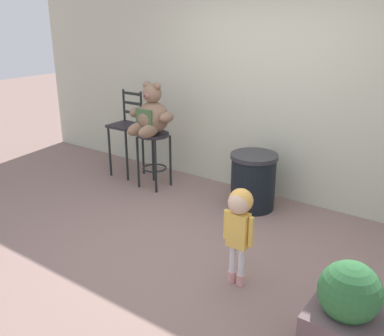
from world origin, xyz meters
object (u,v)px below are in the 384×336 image
bar_stool_with_teddy (154,148)px  teddy_bear (151,116)px  trash_bin (253,181)px  bar_chair_empty (127,129)px  child_walking (239,217)px  planter_with_shrub (346,317)px

bar_stool_with_teddy → teddy_bear: (0.00, -0.03, 0.44)m
trash_bin → bar_chair_empty: bearing=-179.2°
bar_stool_with_teddy → bar_chair_empty: bearing=167.2°
bar_chair_empty → child_walking: bearing=-28.3°
bar_stool_with_teddy → planter_with_shrub: (2.98, -1.61, -0.19)m
teddy_bear → planter_with_shrub: teddy_bear is taller
planter_with_shrub → teddy_bear: bearing=152.2°
bar_stool_with_teddy → child_walking: child_walking is taller
teddy_bear → trash_bin: bearing=8.2°
teddy_bear → child_walking: (1.99, -1.23, -0.34)m
bar_stool_with_teddy → trash_bin: 1.39m
child_walking → bar_chair_empty: size_ratio=0.73×
trash_bin → planter_with_shrub: 2.40m
teddy_bear → child_walking: size_ratio=0.76×
bar_stool_with_teddy → planter_with_shrub: size_ratio=1.01×
bar_chair_empty → planter_with_shrub: size_ratio=1.63×
bar_stool_with_teddy → teddy_bear: teddy_bear is taller
teddy_bear → bar_chair_empty: bearing=164.2°
teddy_bear → trash_bin: (1.37, 0.20, -0.63)m
trash_bin → bar_stool_with_teddy: bearing=-173.2°
teddy_bear → bar_chair_empty: size_ratio=0.55×
bar_chair_empty → planter_with_shrub: 4.00m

